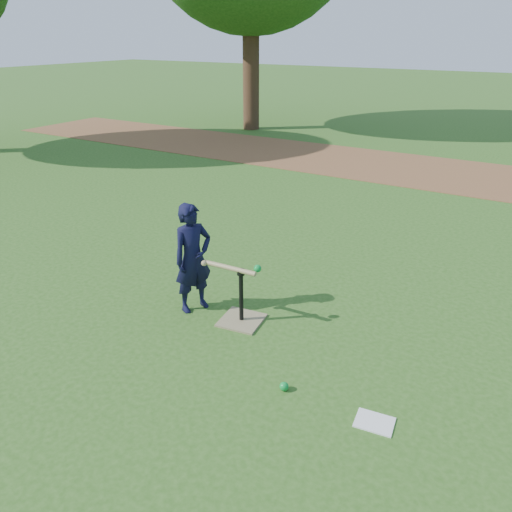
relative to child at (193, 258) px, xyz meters
The scene contains 7 objects.
ground 0.87m from the child, ahead, with size 80.00×80.00×0.00m, color #285116.
dirt_strip 7.47m from the child, 85.24° to the left, with size 24.00×3.00×0.01m, color brown.
child is the anchor object (origin of this frame).
wiffle_ball_ground 1.78m from the child, 25.75° to the right, with size 0.08×0.08×0.08m, color #0D9034.
clipboard 2.50m from the child, 17.02° to the right, with size 0.30×0.23×0.01m, color white.
batting_tee 0.78m from the child, ahead, with size 0.49×0.49×0.61m.
swing_action 0.50m from the child, ahead, with size 0.65×0.20×0.10m.
Camera 1 is at (2.48, -3.73, 2.83)m, focal length 35.00 mm.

